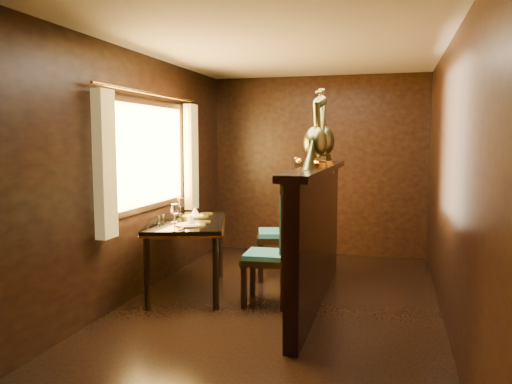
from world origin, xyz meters
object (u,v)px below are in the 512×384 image
at_px(chair_right, 290,216).
at_px(peacock_right, 324,128).
at_px(dining_table, 187,227).
at_px(peacock_left, 315,128).
at_px(chair_left, 280,236).

relative_size(chair_right, peacock_right, 1.86).
bearing_deg(peacock_right, dining_table, -164.66).
distance_m(peacock_left, peacock_right, 0.56).
xyz_separation_m(dining_table, chair_left, (1.04, -0.15, -0.01)).
height_order(dining_table, peacock_right, peacock_right).
relative_size(dining_table, chair_right, 1.04).
bearing_deg(peacock_left, chair_right, 113.81).
xyz_separation_m(peacock_left, peacock_right, (0.00, 0.56, 0.02)).
bearing_deg(chair_right, peacock_left, -81.78).
bearing_deg(peacock_left, dining_table, 172.69).
bearing_deg(peacock_left, chair_left, 175.50).
bearing_deg(dining_table, peacock_right, -2.09).
distance_m(chair_left, chair_right, 0.98).
xyz_separation_m(dining_table, peacock_left, (1.38, -0.18, 1.03)).
distance_m(dining_table, peacock_right, 1.77).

